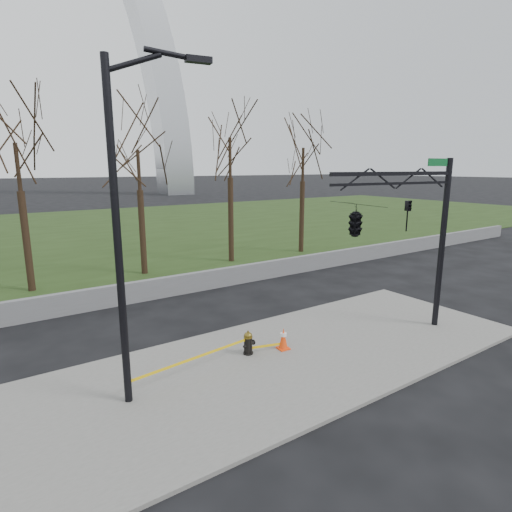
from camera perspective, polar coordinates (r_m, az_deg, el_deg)
ground at (r=12.46m, az=1.20°, el=-15.07°), size 500.00×500.00×0.00m
sidewalk at (r=12.44m, az=1.20°, el=-14.86°), size 18.00×6.00×0.10m
grass_strip at (r=39.95m, az=-24.68°, el=2.85°), size 120.00×40.00×0.06m
guardrail at (r=18.94m, az=-13.03°, el=-4.29°), size 60.00×0.30×0.90m
tree_row at (r=21.17m, az=-29.37°, el=5.91°), size 36.77×4.00×7.95m
fire_hydrant at (r=12.91m, az=-1.06°, el=-11.89°), size 0.47×0.30×0.75m
traffic_cone at (r=13.26m, az=3.78°, el=-11.26°), size 0.38×0.38×0.68m
street_light at (r=9.77m, az=-17.40°, el=5.70°), size 2.37×0.60×8.21m
traffic_signal_mast at (r=13.28m, az=16.00°, el=4.95°), size 5.08×2.53×6.00m
caution_tape at (r=12.06m, az=-5.98°, el=-13.37°), size 4.95×0.53×0.39m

